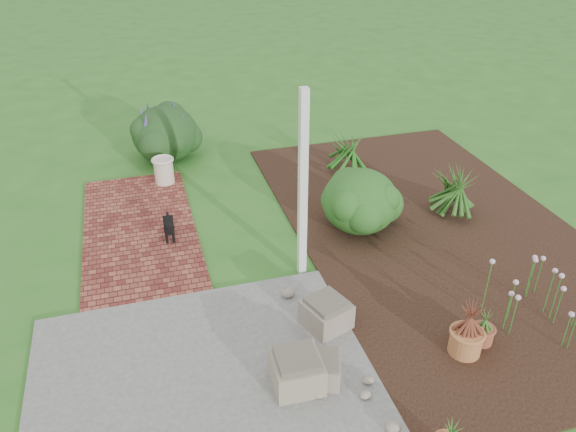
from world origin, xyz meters
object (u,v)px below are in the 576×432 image
object	(u,v)px
evergreen_shrub	(360,200)
black_dog	(169,226)
cream_ceramic_urn	(164,171)
stone_trough_near	(297,372)

from	to	relation	value
evergreen_shrub	black_dog	bearing A→B (deg)	171.29
cream_ceramic_urn	evergreen_shrub	bearing A→B (deg)	-40.85
black_dog	stone_trough_near	bearing A→B (deg)	-70.48
stone_trough_near	black_dog	bearing A→B (deg)	107.25
black_dog	cream_ceramic_urn	xyz separation A→B (m)	(0.10, 1.84, -0.03)
stone_trough_near	evergreen_shrub	distance (m)	3.20
stone_trough_near	evergreen_shrub	size ratio (longest dim) A/B	0.44
stone_trough_near	black_dog	world-z (taller)	black_dog
black_dog	evergreen_shrub	xyz separation A→B (m)	(2.72, -0.42, 0.22)
black_dog	evergreen_shrub	size ratio (longest dim) A/B	0.42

